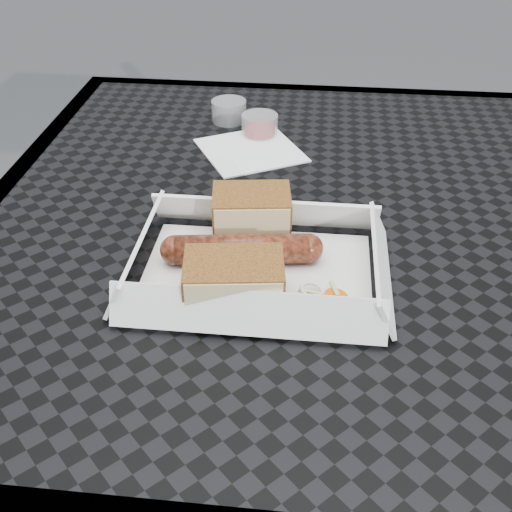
% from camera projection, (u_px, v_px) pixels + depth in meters
% --- Properties ---
extents(patio_table, '(0.80, 0.80, 0.74)m').
position_uv_depth(patio_table, '(322.00, 268.00, 0.76)').
color(patio_table, black).
rests_on(patio_table, ground).
extents(food_tray, '(0.22, 0.15, 0.00)m').
position_uv_depth(food_tray, '(257.00, 273.00, 0.63)').
color(food_tray, white).
rests_on(food_tray, patio_table).
extents(bratwurst, '(0.16, 0.05, 0.03)m').
position_uv_depth(bratwurst, '(242.00, 249.00, 0.63)').
color(bratwurst, maroon).
rests_on(bratwurst, food_tray).
extents(bread_near, '(0.09, 0.07, 0.05)m').
position_uv_depth(bread_near, '(252.00, 214.00, 0.66)').
color(bread_near, brown).
rests_on(bread_near, food_tray).
extents(bread_far, '(0.10, 0.07, 0.05)m').
position_uv_depth(bread_far, '(234.00, 282.00, 0.57)').
color(bread_far, brown).
rests_on(bread_far, food_tray).
extents(veg_garnish, '(0.03, 0.03, 0.00)m').
position_uv_depth(veg_garnish, '(321.00, 300.00, 0.59)').
color(veg_garnish, '#ED530A').
rests_on(veg_garnish, food_tray).
extents(napkin, '(0.16, 0.16, 0.00)m').
position_uv_depth(napkin, '(250.00, 150.00, 0.85)').
color(napkin, white).
rests_on(napkin, patio_table).
extents(condiment_cup_sauce, '(0.05, 0.05, 0.03)m').
position_uv_depth(condiment_cup_sauce, '(260.00, 125.00, 0.88)').
color(condiment_cup_sauce, maroon).
rests_on(condiment_cup_sauce, patio_table).
extents(condiment_cup_empty, '(0.05, 0.05, 0.03)m').
position_uv_depth(condiment_cup_empty, '(229.00, 111.00, 0.92)').
color(condiment_cup_empty, silver).
rests_on(condiment_cup_empty, patio_table).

